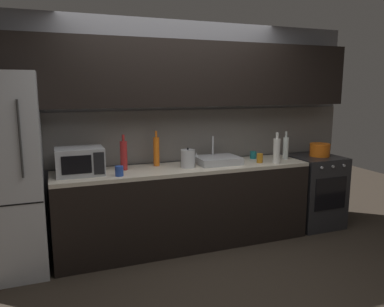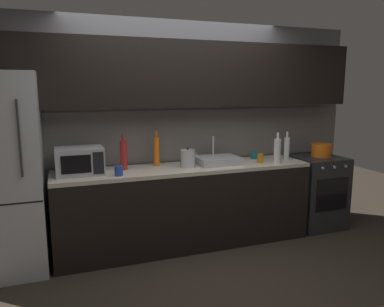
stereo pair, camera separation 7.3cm
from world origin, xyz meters
TOP-DOWN VIEW (x-y plane):
  - ground_plane at (0.00, 0.00)m, footprint 10.00×10.00m
  - back_wall at (0.00, 1.20)m, footprint 4.55×0.44m
  - counter_run at (0.00, 0.90)m, footprint 2.81×0.60m
  - refrigerator at (-1.79, 0.90)m, footprint 0.68×0.69m
  - oven_range at (1.75, 0.90)m, footprint 0.60×0.62m
  - microwave at (-1.11, 0.92)m, footprint 0.46×0.35m
  - sink_basin at (0.40, 0.93)m, footprint 0.48×0.38m
  - kettle at (0.01, 0.86)m, footprint 0.19×0.16m
  - wine_bottle_clear at (1.28, 0.89)m, footprint 0.07×0.07m
  - wine_bottle_orange at (-0.28, 1.06)m, footprint 0.07×0.07m
  - wine_bottle_red at (-0.66, 0.99)m, footprint 0.07×0.07m
  - wine_bottle_white at (1.04, 0.71)m, footprint 0.08×0.08m
  - mug_amber at (0.88, 0.81)m, footprint 0.07×0.07m
  - mug_teal at (0.93, 1.05)m, footprint 0.08×0.08m
  - mug_blue at (-0.75, 0.72)m, footprint 0.08×0.08m
  - cooking_pot at (1.80, 0.90)m, footprint 0.25×0.25m

SIDE VIEW (x-z plane):
  - ground_plane at x=0.00m, z-range 0.00..0.00m
  - counter_run at x=0.00m, z-range 0.00..0.90m
  - oven_range at x=1.75m, z-range 0.00..0.90m
  - sink_basin at x=0.40m, z-range 0.79..1.09m
  - mug_teal at x=0.93m, z-range 0.90..0.99m
  - refrigerator at x=-1.79m, z-range 0.00..1.90m
  - mug_blue at x=-0.75m, z-range 0.90..1.00m
  - mug_amber at x=0.88m, z-range 0.90..1.01m
  - cooking_pot at x=1.80m, z-range 0.90..1.06m
  - kettle at x=0.01m, z-range 0.89..1.11m
  - microwave at x=-1.11m, z-range 0.90..1.17m
  - wine_bottle_clear at x=1.28m, z-range 0.87..1.21m
  - wine_bottle_white at x=1.04m, z-range 0.87..1.23m
  - wine_bottle_red at x=-0.66m, z-range 0.87..1.24m
  - wine_bottle_orange at x=-0.28m, z-range 0.87..1.26m
  - back_wall at x=0.00m, z-range 0.30..2.80m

